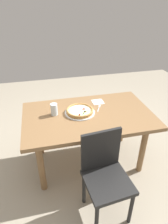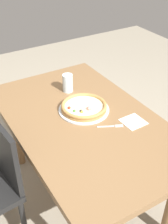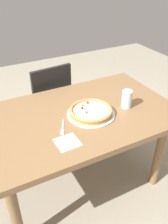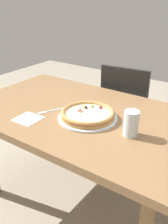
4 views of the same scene
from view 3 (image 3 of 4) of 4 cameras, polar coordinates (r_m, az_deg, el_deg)
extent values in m
plane|color=#9E937F|center=(2.22, -1.35, -16.27)|extent=(6.00, 6.00, 0.00)
cube|color=olive|center=(1.75, -1.65, -1.10)|extent=(1.46, 0.89, 0.04)
cylinder|color=olive|center=(2.42, 7.82, -1.06)|extent=(0.07, 0.07, 0.68)
cylinder|color=olive|center=(2.07, 17.27, -9.27)|extent=(0.07, 0.07, 0.68)
cylinder|color=olive|center=(1.68, -16.03, -22.01)|extent=(0.07, 0.07, 0.68)
cylinder|color=black|center=(2.67, -13.48, -1.53)|extent=(0.04, 0.04, 0.42)
cylinder|color=black|center=(2.77, -7.01, 0.63)|extent=(0.04, 0.04, 0.42)
cylinder|color=black|center=(2.41, -10.47, -5.38)|extent=(0.04, 0.04, 0.42)
cylinder|color=black|center=(2.52, -3.45, -2.82)|extent=(0.04, 0.04, 0.42)
cube|color=black|center=(2.46, -9.04, 2.18)|extent=(0.44, 0.44, 0.04)
cube|color=black|center=(2.20, -7.47, 5.27)|extent=(0.38, 0.07, 0.42)
cylinder|color=silver|center=(1.73, 1.67, -0.46)|extent=(0.34, 0.34, 0.01)
cylinder|color=#B78447|center=(1.72, 1.67, -0.07)|extent=(0.31, 0.31, 0.02)
cylinder|color=beige|center=(1.72, 1.68, 0.27)|extent=(0.27, 0.27, 0.01)
torus|color=#B78447|center=(1.71, 1.68, 0.47)|extent=(0.31, 0.31, 0.02)
sphere|color=#E58C7F|center=(1.68, 0.24, 0.03)|extent=(0.03, 0.03, 0.03)
sphere|color=gold|center=(1.73, -0.87, 0.85)|extent=(0.02, 0.02, 0.02)
sphere|color=#262626|center=(1.73, -0.54, 1.00)|extent=(0.02, 0.02, 0.02)
sphere|color=maroon|center=(1.80, 0.82, 2.24)|extent=(0.02, 0.02, 0.02)
sphere|color=#4C9E38|center=(1.77, -0.35, 1.64)|extent=(0.02, 0.02, 0.02)
cube|color=silver|center=(1.63, -5.00, -2.99)|extent=(0.06, 0.10, 0.00)
cube|color=silver|center=(1.57, -5.16, -4.81)|extent=(0.04, 0.05, 0.00)
cylinder|color=silver|center=(1.81, 10.07, 3.03)|extent=(0.08, 0.08, 0.13)
cube|color=white|center=(1.49, -3.91, -7.16)|extent=(0.14, 0.14, 0.00)
camera|label=1|loc=(3.34, -10.16, 36.38)|focal=31.66mm
camera|label=2|loc=(2.21, -52.76, 25.90)|focal=46.68mm
camera|label=4|loc=(1.50, 55.52, 7.88)|focal=41.25mm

